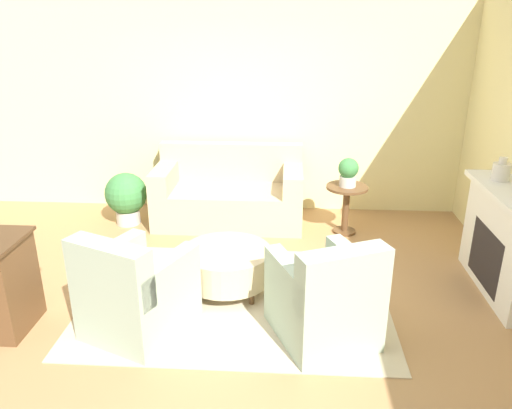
{
  "coord_description": "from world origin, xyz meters",
  "views": [
    {
      "loc": [
        0.45,
        -4.06,
        2.52
      ],
      "look_at": [
        0.15,
        0.55,
        0.75
      ],
      "focal_mm": 35.0,
      "sensor_mm": 36.0,
      "label": 1
    }
  ],
  "objects_px": {
    "couch": "(229,195)",
    "ottoman_table": "(227,264)",
    "side_table": "(346,201)",
    "vase_mantel_near": "(501,171)",
    "armchair_left": "(135,294)",
    "potted_plant_on_side_table": "(348,172)",
    "potted_plant_floor": "(126,196)",
    "armchair_right": "(325,300)"
  },
  "relations": [
    {
      "from": "couch",
      "to": "side_table",
      "type": "distance_m",
      "value": 1.48
    },
    {
      "from": "vase_mantel_near",
      "to": "potted_plant_floor",
      "type": "bearing_deg",
      "value": 165.58
    },
    {
      "from": "side_table",
      "to": "vase_mantel_near",
      "type": "height_order",
      "value": "vase_mantel_near"
    },
    {
      "from": "side_table",
      "to": "potted_plant_floor",
      "type": "xyz_separation_m",
      "value": [
        -2.74,
        0.11,
        -0.03
      ]
    },
    {
      "from": "couch",
      "to": "potted_plant_floor",
      "type": "relative_size",
      "value": 2.77
    },
    {
      "from": "potted_plant_on_side_table",
      "to": "side_table",
      "type": "bearing_deg",
      "value": 90.0
    },
    {
      "from": "armchair_right",
      "to": "ottoman_table",
      "type": "distance_m",
      "value": 1.15
    },
    {
      "from": "armchair_left",
      "to": "ottoman_table",
      "type": "distance_m",
      "value": 1.0
    },
    {
      "from": "couch",
      "to": "ottoman_table",
      "type": "distance_m",
      "value": 1.75
    },
    {
      "from": "ottoman_table",
      "to": "potted_plant_floor",
      "type": "bearing_deg",
      "value": 133.22
    },
    {
      "from": "side_table",
      "to": "potted_plant_floor",
      "type": "relative_size",
      "value": 0.9
    },
    {
      "from": "vase_mantel_near",
      "to": "ottoman_table",
      "type": "bearing_deg",
      "value": -169.03
    },
    {
      "from": "couch",
      "to": "potted_plant_on_side_table",
      "type": "height_order",
      "value": "couch"
    },
    {
      "from": "armchair_right",
      "to": "side_table",
      "type": "height_order",
      "value": "armchair_right"
    },
    {
      "from": "armchair_right",
      "to": "potted_plant_floor",
      "type": "relative_size",
      "value": 1.52
    },
    {
      "from": "vase_mantel_near",
      "to": "potted_plant_on_side_table",
      "type": "distance_m",
      "value": 1.67
    },
    {
      "from": "armchair_left",
      "to": "potted_plant_floor",
      "type": "relative_size",
      "value": 1.52
    },
    {
      "from": "ottoman_table",
      "to": "armchair_right",
      "type": "bearing_deg",
      "value": -39.3
    },
    {
      "from": "armchair_right",
      "to": "potted_plant_on_side_table",
      "type": "distance_m",
      "value": 2.25
    },
    {
      "from": "potted_plant_floor",
      "to": "potted_plant_on_side_table",
      "type": "bearing_deg",
      "value": -2.27
    },
    {
      "from": "couch",
      "to": "vase_mantel_near",
      "type": "height_order",
      "value": "vase_mantel_near"
    },
    {
      "from": "ottoman_table",
      "to": "potted_plant_floor",
      "type": "distance_m",
      "value": 2.14
    },
    {
      "from": "potted_plant_on_side_table",
      "to": "potted_plant_floor",
      "type": "height_order",
      "value": "potted_plant_on_side_table"
    },
    {
      "from": "ottoman_table",
      "to": "vase_mantel_near",
      "type": "height_order",
      "value": "vase_mantel_near"
    },
    {
      "from": "ottoman_table",
      "to": "potted_plant_floor",
      "type": "relative_size",
      "value": 1.28
    },
    {
      "from": "ottoman_table",
      "to": "armchair_left",
      "type": "bearing_deg",
      "value": -132.94
    },
    {
      "from": "couch",
      "to": "side_table",
      "type": "xyz_separation_m",
      "value": [
        1.45,
        -0.29,
        0.06
      ]
    },
    {
      "from": "couch",
      "to": "vase_mantel_near",
      "type": "distance_m",
      "value": 3.14
    },
    {
      "from": "armchair_right",
      "to": "potted_plant_floor",
      "type": "xyz_separation_m",
      "value": [
        -2.35,
        2.28,
        0.01
      ]
    },
    {
      "from": "vase_mantel_near",
      "to": "potted_plant_on_side_table",
      "type": "height_order",
      "value": "vase_mantel_near"
    },
    {
      "from": "armchair_right",
      "to": "potted_plant_on_side_table",
      "type": "bearing_deg",
      "value": 79.89
    },
    {
      "from": "vase_mantel_near",
      "to": "potted_plant_on_side_table",
      "type": "relative_size",
      "value": 0.66
    },
    {
      "from": "side_table",
      "to": "vase_mantel_near",
      "type": "distance_m",
      "value": 1.78
    },
    {
      "from": "ottoman_table",
      "to": "vase_mantel_near",
      "type": "relative_size",
      "value": 3.75
    },
    {
      "from": "ottoman_table",
      "to": "side_table",
      "type": "distance_m",
      "value": 1.94
    },
    {
      "from": "ottoman_table",
      "to": "side_table",
      "type": "xyz_separation_m",
      "value": [
        1.28,
        1.45,
        0.13
      ]
    },
    {
      "from": "armchair_left",
      "to": "vase_mantel_near",
      "type": "xyz_separation_m",
      "value": [
        3.3,
        1.24,
        0.74
      ]
    },
    {
      "from": "ottoman_table",
      "to": "vase_mantel_near",
      "type": "xyz_separation_m",
      "value": [
        2.62,
        0.51,
        0.83
      ]
    },
    {
      "from": "side_table",
      "to": "potted_plant_on_side_table",
      "type": "xyz_separation_m",
      "value": [
        0.0,
        -0.0,
        0.38
      ]
    },
    {
      "from": "armchair_left",
      "to": "potted_plant_on_side_table",
      "type": "distance_m",
      "value": 2.96
    },
    {
      "from": "ottoman_table",
      "to": "potted_plant_on_side_table",
      "type": "relative_size",
      "value": 2.49
    },
    {
      "from": "potted_plant_on_side_table",
      "to": "potted_plant_floor",
      "type": "bearing_deg",
      "value": 177.73
    }
  ]
}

